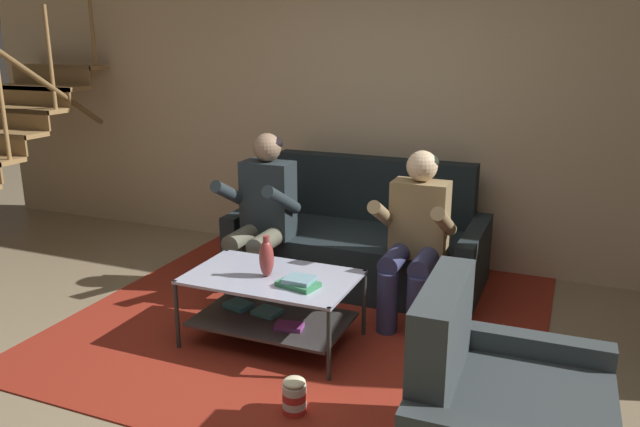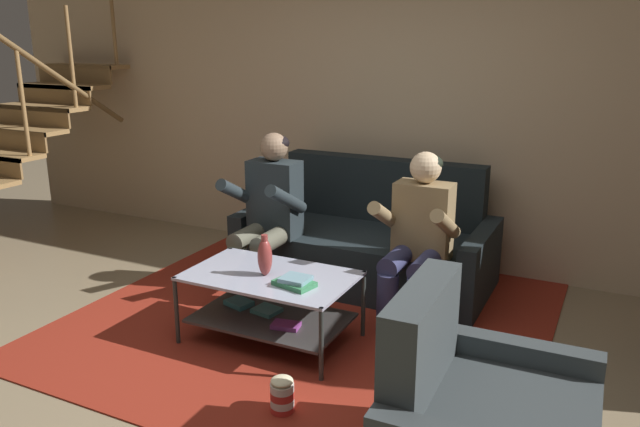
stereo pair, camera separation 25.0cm
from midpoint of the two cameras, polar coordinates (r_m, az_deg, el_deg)
ground at (r=3.65m, az=-5.79°, el=-15.45°), size 16.80×16.80×0.00m
back_partition at (r=5.38m, az=8.02°, el=10.97°), size 8.40×0.12×2.90m
couch at (r=4.99m, az=5.81°, el=-2.87°), size 1.94×0.94×0.94m
person_seated_left at (r=4.63m, az=-3.27°, el=0.39°), size 0.50×0.58×1.22m
person_seated_right at (r=4.21m, az=10.61°, el=-1.80°), size 0.50×0.58×1.17m
coffee_table at (r=3.99m, az=-2.80°, el=-7.67°), size 1.05×0.64×0.46m
area_rug at (r=4.48m, az=1.30°, el=-9.08°), size 3.11×3.19×0.01m
vase at (r=3.88m, az=-3.22°, el=-3.96°), size 0.09×0.09×0.26m
book_stack at (r=3.74m, az=-0.39°, el=-6.29°), size 0.27×0.20×0.06m
popcorn_tub at (r=3.36m, az=-1.27°, el=-16.28°), size 0.13×0.13×0.21m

